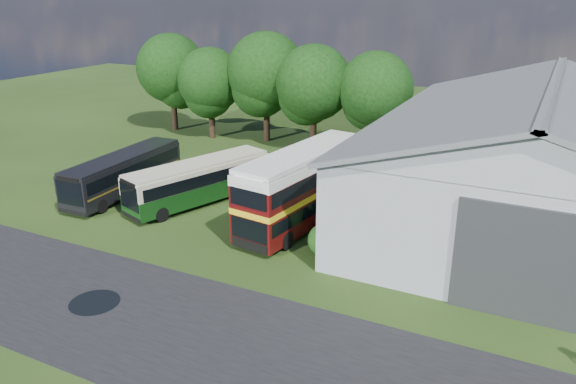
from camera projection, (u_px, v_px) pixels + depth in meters
The scene contains 15 objects.
ground at pixel (165, 280), 26.54m from camera, with size 120.00×120.00×0.00m, color #1D310F.
asphalt_road at pixel (178, 329), 22.76m from camera, with size 60.00×8.00×0.02m, color black.
puddle at pixel (95, 303), 24.65m from camera, with size 2.20×2.20×0.01m, color black.
storage_shed at pixel (544, 151), 32.25m from camera, with size 18.80×24.80×8.15m.
tree_left_a at pixel (171, 68), 52.66m from camera, with size 6.46×6.46×9.12m.
tree_left_b at pixel (210, 80), 49.94m from camera, with size 5.78×5.78×8.16m.
tree_mid at pixel (266, 71), 48.61m from camera, with size 6.80×6.80×9.60m.
tree_right_a at pixel (314, 83), 45.84m from camera, with size 6.26×6.26×8.83m.
tree_right_b at pixel (376, 89), 44.50m from camera, with size 5.98×5.98×8.45m.
shrub_front at pixel (324, 253), 29.23m from camera, with size 1.70×1.70×1.70m, color #194714.
shrub_mid at pixel (338, 239), 30.91m from camera, with size 1.60×1.60×1.60m, color #194714.
shrub_back at pixel (351, 226), 32.59m from camera, with size 1.80×1.80×1.80m, color #194714.
bus_green_single at pixel (199, 181), 35.65m from camera, with size 5.45×10.06×2.72m.
bus_maroon_double at pixel (304, 188), 32.24m from camera, with size 3.98×10.59×4.44m.
bus_dark_single at pixel (124, 173), 37.29m from camera, with size 2.65×9.83×2.69m.
Camera 1 is at (15.71, -18.41, 13.05)m, focal length 35.00 mm.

